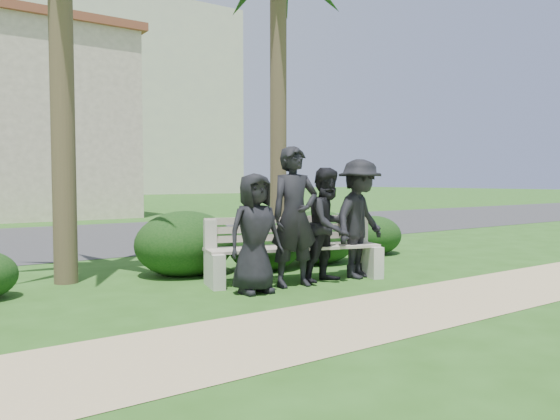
{
  "coord_description": "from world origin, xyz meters",
  "views": [
    {
      "loc": [
        -4.71,
        -5.91,
        1.44
      ],
      "look_at": [
        0.17,
        1.0,
        0.97
      ],
      "focal_mm": 35.0,
      "sensor_mm": 36.0,
      "label": 1
    }
  ],
  "objects_px": {
    "man_a": "(255,233)",
    "man_b": "(295,217)",
    "park_bench": "(294,253)",
    "man_c": "(328,225)",
    "man_d": "(360,219)"
  },
  "relations": [
    {
      "from": "man_a",
      "to": "man_d",
      "type": "height_order",
      "value": "man_d"
    },
    {
      "from": "man_a",
      "to": "man_b",
      "type": "height_order",
      "value": "man_b"
    },
    {
      "from": "man_b",
      "to": "man_c",
      "type": "bearing_deg",
      "value": 7.62
    },
    {
      "from": "park_bench",
      "to": "man_b",
      "type": "relative_size",
      "value": 1.41
    },
    {
      "from": "man_a",
      "to": "man_b",
      "type": "xyz_separation_m",
      "value": [
        0.67,
        0.06,
        0.18
      ]
    },
    {
      "from": "man_c",
      "to": "man_a",
      "type": "bearing_deg",
      "value": 170.31
    },
    {
      "from": "man_b",
      "to": "man_c",
      "type": "relative_size",
      "value": 1.17
    },
    {
      "from": "park_bench",
      "to": "man_a",
      "type": "height_order",
      "value": "man_a"
    },
    {
      "from": "man_a",
      "to": "man_d",
      "type": "xyz_separation_m",
      "value": [
        1.84,
        0.03,
        0.11
      ]
    },
    {
      "from": "man_b",
      "to": "man_d",
      "type": "relative_size",
      "value": 1.09
    },
    {
      "from": "park_bench",
      "to": "man_a",
      "type": "xyz_separation_m",
      "value": [
        -0.9,
        -0.38,
        0.36
      ]
    },
    {
      "from": "man_b",
      "to": "man_d",
      "type": "distance_m",
      "value": 1.17
    },
    {
      "from": "man_a",
      "to": "man_c",
      "type": "bearing_deg",
      "value": 4.11
    },
    {
      "from": "park_bench",
      "to": "man_c",
      "type": "distance_m",
      "value": 0.63
    },
    {
      "from": "park_bench",
      "to": "man_c",
      "type": "xyz_separation_m",
      "value": [
        0.35,
        -0.34,
        0.41
      ]
    }
  ]
}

